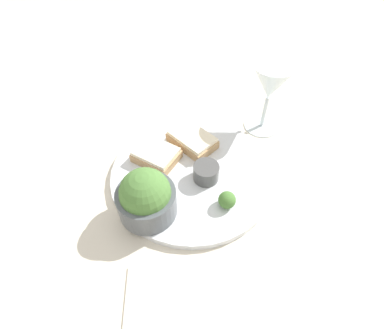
{
  "coord_description": "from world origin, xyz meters",
  "views": [
    {
      "loc": [
        0.07,
        -0.37,
        0.46
      ],
      "look_at": [
        0.0,
        0.0,
        0.03
      ],
      "focal_mm": 28.0,
      "sensor_mm": 36.0,
      "label": 1
    }
  ],
  "objects_px": {
    "wine_glass": "(271,85)",
    "cheese_toast_far": "(156,155)",
    "sauce_ramekin": "(206,172)",
    "cheese_toast_near": "(192,140)",
    "salad_bowl": "(146,197)",
    "napkin": "(179,307)"
  },
  "relations": [
    {
      "from": "cheese_toast_near",
      "to": "wine_glass",
      "type": "distance_m",
      "value": 0.2
    },
    {
      "from": "wine_glass",
      "to": "napkin",
      "type": "height_order",
      "value": "wine_glass"
    },
    {
      "from": "wine_glass",
      "to": "napkin",
      "type": "xyz_separation_m",
      "value": [
        -0.1,
        -0.42,
        -0.11
      ]
    },
    {
      "from": "sauce_ramekin",
      "to": "wine_glass",
      "type": "relative_size",
      "value": 0.31
    },
    {
      "from": "sauce_ramekin",
      "to": "cheese_toast_near",
      "type": "xyz_separation_m",
      "value": [
        -0.04,
        0.09,
        -0.01
      ]
    },
    {
      "from": "cheese_toast_near",
      "to": "sauce_ramekin",
      "type": "bearing_deg",
      "value": -63.08
    },
    {
      "from": "cheese_toast_near",
      "to": "napkin",
      "type": "xyz_separation_m",
      "value": [
        0.04,
        -0.32,
        -0.02
      ]
    },
    {
      "from": "sauce_ramekin",
      "to": "wine_glass",
      "type": "distance_m",
      "value": 0.23
    },
    {
      "from": "sauce_ramekin",
      "to": "salad_bowl",
      "type": "bearing_deg",
      "value": -133.32
    },
    {
      "from": "salad_bowl",
      "to": "sauce_ramekin",
      "type": "distance_m",
      "value": 0.13
    },
    {
      "from": "salad_bowl",
      "to": "sauce_ramekin",
      "type": "height_order",
      "value": "salad_bowl"
    },
    {
      "from": "cheese_toast_near",
      "to": "salad_bowl",
      "type": "bearing_deg",
      "value": -103.72
    },
    {
      "from": "salad_bowl",
      "to": "napkin",
      "type": "distance_m",
      "value": 0.17
    },
    {
      "from": "sauce_ramekin",
      "to": "cheese_toast_far",
      "type": "bearing_deg",
      "value": 164.9
    },
    {
      "from": "sauce_ramekin",
      "to": "cheese_toast_near",
      "type": "height_order",
      "value": "sauce_ramekin"
    },
    {
      "from": "sauce_ramekin",
      "to": "wine_glass",
      "type": "height_order",
      "value": "wine_glass"
    },
    {
      "from": "wine_glass",
      "to": "cheese_toast_far",
      "type": "bearing_deg",
      "value": -142.17
    },
    {
      "from": "cheese_toast_far",
      "to": "napkin",
      "type": "bearing_deg",
      "value": -68.29
    },
    {
      "from": "napkin",
      "to": "wine_glass",
      "type": "bearing_deg",
      "value": 76.67
    },
    {
      "from": "sauce_ramekin",
      "to": "napkin",
      "type": "xyz_separation_m",
      "value": [
        -0.0,
        -0.24,
        -0.03
      ]
    },
    {
      "from": "cheese_toast_near",
      "to": "cheese_toast_far",
      "type": "relative_size",
      "value": 1.15
    },
    {
      "from": "sauce_ramekin",
      "to": "cheese_toast_far",
      "type": "xyz_separation_m",
      "value": [
        -0.11,
        0.03,
        -0.01
      ]
    }
  ]
}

